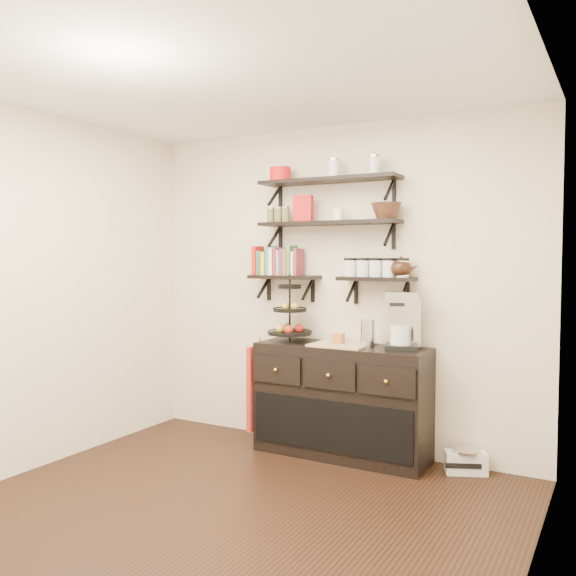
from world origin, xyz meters
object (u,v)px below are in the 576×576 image
Objects in this scene: fruit_stand at (290,319)px; coffee_maker at (403,322)px; sideboard at (342,400)px; radio at (466,462)px.

coffee_maker is at bearing 1.56° from fruit_stand.
sideboard is 0.79m from fruit_stand.
sideboard is at bearing -0.49° from fruit_stand.
coffee_maker is 1.33× the size of radio.
sideboard is 2.61× the size of fruit_stand.
sideboard is at bearing 165.31° from coffee_maker.
sideboard is 0.82m from coffee_maker.
coffee_maker is at bearing 3.52° from sideboard.
fruit_stand reaches higher than coffee_maker.
sideboard is 4.19× the size of radio.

